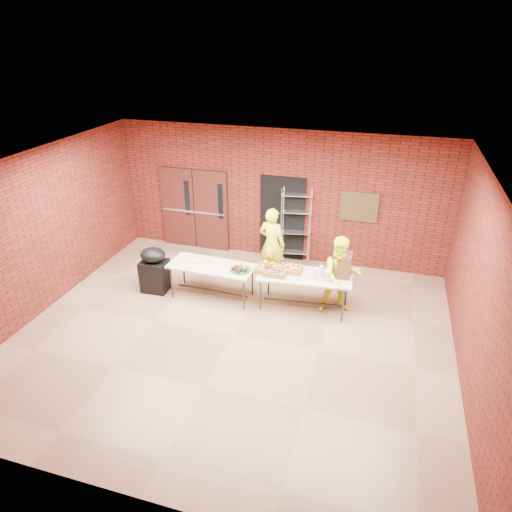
# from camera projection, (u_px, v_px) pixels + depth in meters

# --- Properties ---
(room) EXTENTS (8.08, 7.08, 3.28)m
(room) POSITION_uv_depth(u_px,v_px,m) (231.00, 260.00, 7.92)
(room) COLOR #815E46
(room) RESTS_ON ground
(double_doors) EXTENTS (1.78, 0.12, 2.10)m
(double_doors) POSITION_uv_depth(u_px,v_px,m) (195.00, 209.00, 11.67)
(double_doors) COLOR #3F1512
(double_doors) RESTS_ON room
(dark_doorway) EXTENTS (1.10, 0.06, 2.10)m
(dark_doorway) POSITION_uv_depth(u_px,v_px,m) (282.00, 219.00, 11.11)
(dark_doorway) COLOR black
(dark_doorway) RESTS_ON room
(bronze_plaque) EXTENTS (0.85, 0.04, 0.70)m
(bronze_plaque) POSITION_uv_depth(u_px,v_px,m) (359.00, 207.00, 10.42)
(bronze_plaque) COLOR #44331B
(bronze_plaque) RESTS_ON room
(wire_rack) EXTENTS (0.72, 0.34, 1.90)m
(wire_rack) POSITION_uv_depth(u_px,v_px,m) (296.00, 226.00, 10.94)
(wire_rack) COLOR silver
(wire_rack) RESTS_ON room
(table_left) EXTENTS (1.85, 0.84, 0.75)m
(table_left) POSITION_uv_depth(u_px,v_px,m) (212.00, 268.00, 9.61)
(table_left) COLOR tan
(table_left) RESTS_ON room
(table_right) EXTENTS (1.94, 0.95, 0.77)m
(table_right) POSITION_uv_depth(u_px,v_px,m) (305.00, 278.00, 9.18)
(table_right) COLOR tan
(table_right) RESTS_ON room
(basket_bananas) EXTENTS (0.48, 0.37, 0.15)m
(basket_bananas) POSITION_uv_depth(u_px,v_px,m) (268.00, 269.00, 9.25)
(basket_bananas) COLOR olive
(basket_bananas) RESTS_ON table_right
(basket_oranges) EXTENTS (0.42, 0.33, 0.13)m
(basket_oranges) POSITION_uv_depth(u_px,v_px,m) (291.00, 269.00, 9.27)
(basket_oranges) COLOR olive
(basket_oranges) RESTS_ON table_right
(basket_apples) EXTENTS (0.45, 0.35, 0.14)m
(basket_apples) POSITION_uv_depth(u_px,v_px,m) (275.00, 272.00, 9.15)
(basket_apples) COLOR olive
(basket_apples) RESTS_ON table_right
(muffin_tray) EXTENTS (0.44, 0.44, 0.11)m
(muffin_tray) POSITION_uv_depth(u_px,v_px,m) (240.00, 268.00, 9.37)
(muffin_tray) COLOR #144C22
(muffin_tray) RESTS_ON table_left
(napkin_box) EXTENTS (0.18, 0.12, 0.06)m
(napkin_box) POSITION_uv_depth(u_px,v_px,m) (196.00, 261.00, 9.68)
(napkin_box) COLOR silver
(napkin_box) RESTS_ON table_left
(coffee_dispenser) EXTENTS (0.38, 0.34, 0.50)m
(coffee_dispenser) POSITION_uv_depth(u_px,v_px,m) (342.00, 265.00, 9.01)
(coffee_dispenser) COLOR #54341D
(coffee_dispenser) RESTS_ON table_right
(cup_stack_front) EXTENTS (0.09, 0.09, 0.26)m
(cup_stack_front) POSITION_uv_depth(u_px,v_px,m) (316.00, 274.00, 8.94)
(cup_stack_front) COLOR silver
(cup_stack_front) RESTS_ON table_right
(cup_stack_mid) EXTENTS (0.08, 0.08, 0.23)m
(cup_stack_mid) POSITION_uv_depth(u_px,v_px,m) (328.00, 277.00, 8.86)
(cup_stack_mid) COLOR silver
(cup_stack_mid) RESTS_ON table_right
(cup_stack_back) EXTENTS (0.08, 0.08, 0.24)m
(cup_stack_back) POSITION_uv_depth(u_px,v_px,m) (321.00, 271.00, 9.05)
(cup_stack_back) COLOR silver
(cup_stack_back) RESTS_ON table_right
(covered_grill) EXTENTS (0.57, 0.48, 1.02)m
(covered_grill) POSITION_uv_depth(u_px,v_px,m) (154.00, 270.00, 9.91)
(covered_grill) COLOR black
(covered_grill) RESTS_ON room
(volunteer_woman) EXTENTS (0.70, 0.53, 1.72)m
(volunteer_woman) POSITION_uv_depth(u_px,v_px,m) (272.00, 244.00, 10.25)
(volunteer_woman) COLOR #E9FB1B
(volunteer_woman) RESTS_ON room
(volunteer_man) EXTENTS (0.95, 0.84, 1.64)m
(volunteer_man) POSITION_uv_depth(u_px,v_px,m) (341.00, 275.00, 9.04)
(volunteer_man) COLOR #E9FB1B
(volunteer_man) RESTS_ON room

